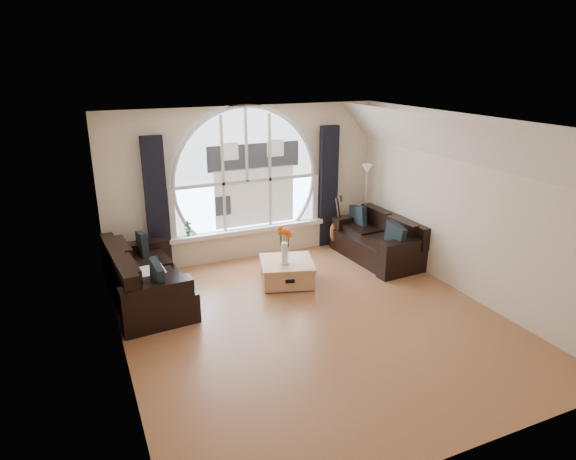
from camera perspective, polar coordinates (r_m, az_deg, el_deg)
The scene contains 21 objects.
ground at distance 7.06m, azimuth 3.00°, elevation -10.28°, with size 5.00×5.50×0.01m, color brown.
ceiling at distance 6.21m, azimuth 3.44°, elevation 12.04°, with size 5.00×5.50×0.01m, color silver.
wall_back at distance 8.95m, azimuth -4.82°, elevation 5.32°, with size 5.00×0.01×2.70m, color beige.
wall_front at distance 4.45m, azimuth 19.71°, elevation -10.28°, with size 5.00×0.01×2.70m, color beige.
wall_left at distance 5.88m, azimuth -19.12°, elevation -3.01°, with size 0.01×5.50×2.70m, color beige.
wall_right at distance 7.92m, azimuth 19.56°, elevation 2.49°, with size 0.01×5.50×2.70m, color beige.
attic_slope at distance 7.52m, azimuth 18.70°, elevation 9.59°, with size 0.92×5.50×0.72m, color silver.
arched_window at distance 8.86m, azimuth -4.80°, elevation 7.01°, with size 2.60×0.06×2.15m, color silver.
window_sill at distance 9.09m, azimuth -4.47°, elevation 0.04°, with size 2.90×0.22×0.08m, color white.
window_frame at distance 8.84m, azimuth -4.74°, elevation 6.97°, with size 2.76×0.08×2.15m, color white.
neighbor_house at distance 8.93m, azimuth -3.83°, elevation 6.29°, with size 1.70×0.02×1.50m, color silver.
curtain_left at distance 8.52m, azimuth -14.73°, elevation 2.67°, with size 0.35×0.12×2.30m, color black.
curtain_right at distance 9.52m, azimuth 4.61°, elevation 4.91°, with size 0.35×0.12×2.30m, color black.
sofa_left at distance 7.66m, azimuth -15.72°, elevation -5.22°, with size 0.96×1.91×0.85m, color black.
sofa_right at distance 9.11m, azimuth 10.12°, elevation -0.91°, with size 0.89×1.77×0.79m, color black.
coffee_chest at distance 8.10m, azimuth -0.13°, elevation -4.66°, with size 0.83×0.83×0.41m, color #B37B50.
throw_blanket at distance 7.41m, azimuth -15.75°, elevation -5.23°, with size 0.55×0.55×0.10m, color silver.
vase_flowers at distance 7.81m, azimuth -0.39°, elevation -1.20°, with size 0.24×0.24×0.70m, color white.
floor_lamp at distance 9.60m, azimuth 8.80°, elevation 2.70°, with size 0.24×0.24×1.60m, color #B2B2B2.
guitar at distance 9.53m, azimuth 5.59°, elevation 1.02°, with size 0.36×0.24×1.06m, color brown.
potted_plant at distance 8.76m, azimuth -11.38°, elevation 0.18°, with size 0.14×0.10×0.27m, color #1E6023.
Camera 1 is at (-2.83, -5.49, 3.43)m, focal length 31.21 mm.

